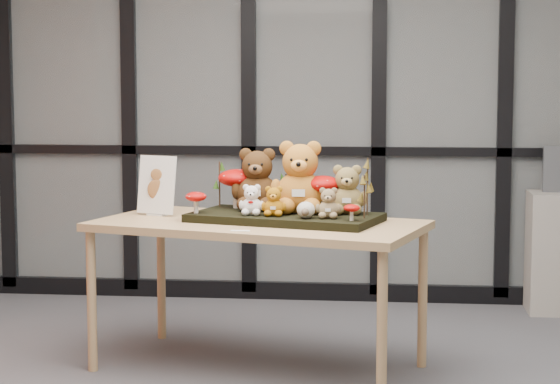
# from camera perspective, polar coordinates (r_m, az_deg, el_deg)

# --- Properties ---
(room_shell) EXTENTS (5.00, 5.00, 5.00)m
(room_shell) POSITION_cam_1_polar(r_m,az_deg,el_deg) (4.55, -0.35, 8.15)
(room_shell) COLOR #B0AEA6
(room_shell) RESTS_ON floor
(glass_partition) EXTENTS (4.90, 0.06, 2.78)m
(glass_partition) POSITION_cam_1_polar(r_m,az_deg,el_deg) (7.01, 1.90, 5.32)
(glass_partition) COLOR #2D383F
(glass_partition) RESTS_ON floor
(display_table) EXTENTS (1.86, 1.29, 0.79)m
(display_table) POSITION_cam_1_polar(r_m,az_deg,el_deg) (5.34, -1.24, -2.38)
(display_table) COLOR tan
(display_table) RESTS_ON floor
(diorama_tray) EXTENTS (1.07, 0.74, 0.04)m
(diorama_tray) POSITION_cam_1_polar(r_m,az_deg,el_deg) (5.34, 0.28, -1.45)
(diorama_tray) COLOR black
(diorama_tray) RESTS_ON display_table
(bear_pooh_yellow) EXTENTS (0.39, 0.37, 0.42)m
(bear_pooh_yellow) POSITION_cam_1_polar(r_m,az_deg,el_deg) (5.36, 1.15, 1.07)
(bear_pooh_yellow) COLOR #C07324
(bear_pooh_yellow) RESTS_ON diorama_tray
(bear_brown_medium) EXTENTS (0.34, 0.32, 0.37)m
(bear_brown_medium) POSITION_cam_1_polar(r_m,az_deg,el_deg) (5.48, -1.29, 0.91)
(bear_brown_medium) COLOR #41260F
(bear_brown_medium) RESTS_ON diorama_tray
(bear_tan_back) EXTENTS (0.26, 0.25, 0.28)m
(bear_tan_back) POSITION_cam_1_polar(r_m,az_deg,el_deg) (5.33, 3.80, 0.29)
(bear_tan_back) COLOR olive
(bear_tan_back) RESTS_ON diorama_tray
(bear_small_yellow) EXTENTS (0.16, 0.15, 0.17)m
(bear_small_yellow) POSITION_cam_1_polar(r_m,az_deg,el_deg) (5.23, -0.35, -0.43)
(bear_small_yellow) COLOR #AC670D
(bear_small_yellow) RESTS_ON diorama_tray
(bear_white_bow) EXTENTS (0.16, 0.16, 0.18)m
(bear_white_bow) POSITION_cam_1_polar(r_m,az_deg,el_deg) (5.27, -1.60, -0.35)
(bear_white_bow) COLOR white
(bear_white_bow) RESTS_ON diorama_tray
(bear_beige_small) EXTENTS (0.16, 0.15, 0.17)m
(bear_beige_small) POSITION_cam_1_polar(r_m,az_deg,el_deg) (5.15, 2.74, -0.53)
(bear_beige_small) COLOR olive
(bear_beige_small) RESTS_ON diorama_tray
(plush_cream_hedgehog) EXTENTS (0.09, 0.08, 0.09)m
(plush_cream_hedgehog) POSITION_cam_1_polar(r_m,az_deg,el_deg) (5.15, 1.47, -0.97)
(plush_cream_hedgehog) COLOR beige
(plush_cream_hedgehog) RESTS_ON diorama_tray
(mushroom_back_left) EXTENTS (0.21, 0.21, 0.24)m
(mushroom_back_left) POSITION_cam_1_polar(r_m,az_deg,el_deg) (5.56, -2.40, 0.31)
(mushroom_back_left) COLOR #A90805
(mushroom_back_left) RESTS_ON diorama_tray
(mushroom_back_right) EXTENTS (0.20, 0.20, 0.22)m
(mushroom_back_right) POSITION_cam_1_polar(r_m,az_deg,el_deg) (5.36, 2.39, -0.01)
(mushroom_back_right) COLOR #A90805
(mushroom_back_right) RESTS_ON diorama_tray
(mushroom_front_left) EXTENTS (0.11, 0.11, 0.12)m
(mushroom_front_left) POSITION_cam_1_polar(r_m,az_deg,el_deg) (5.36, -4.75, -0.53)
(mushroom_front_left) COLOR #A90805
(mushroom_front_left) RESTS_ON diorama_tray
(mushroom_front_right) EXTENTS (0.08, 0.08, 0.09)m
(mushroom_front_right) POSITION_cam_1_polar(r_m,az_deg,el_deg) (5.07, 4.05, -1.11)
(mushroom_front_right) COLOR #A90805
(mushroom_front_right) RESTS_ON diorama_tray
(sprig_green_far_left) EXTENTS (0.05, 0.05, 0.25)m
(sprig_green_far_left) POSITION_cam_1_polar(r_m,az_deg,el_deg) (5.61, -3.42, 0.44)
(sprig_green_far_left) COLOR #123C0D
(sprig_green_far_left) RESTS_ON diorama_tray
(sprig_green_mid_left) EXTENTS (0.05, 0.05, 0.24)m
(sprig_green_mid_left) POSITION_cam_1_polar(r_m,az_deg,el_deg) (5.58, -1.38, 0.33)
(sprig_green_mid_left) COLOR #123C0D
(sprig_green_mid_left) RESTS_ON diorama_tray
(sprig_dry_far_right) EXTENTS (0.05, 0.05, 0.30)m
(sprig_dry_far_right) POSITION_cam_1_polar(r_m,az_deg,el_deg) (5.27, 4.94, 0.31)
(sprig_dry_far_right) COLOR brown
(sprig_dry_far_right) RESTS_ON diorama_tray
(sprig_dry_mid_right) EXTENTS (0.05, 0.05, 0.22)m
(sprig_dry_mid_right) POSITION_cam_1_polar(r_m,az_deg,el_deg) (5.15, 4.77, -0.27)
(sprig_dry_mid_right) COLOR brown
(sprig_dry_mid_right) RESTS_ON diorama_tray
(sprig_green_centre) EXTENTS (0.05, 0.05, 0.19)m
(sprig_green_centre) POSITION_cam_1_polar(r_m,az_deg,el_deg) (5.52, 0.33, 0.04)
(sprig_green_centre) COLOR #123C0D
(sprig_green_centre) RESTS_ON diorama_tray
(sign_holder) EXTENTS (0.24, 0.13, 0.33)m
(sign_holder) POSITION_cam_1_polar(r_m,az_deg,el_deg) (5.61, -6.95, 0.26)
(sign_holder) COLOR silver
(sign_holder) RESTS_ON display_table
(label_card) EXTENTS (0.10, 0.03, 0.00)m
(label_card) POSITION_cam_1_polar(r_m,az_deg,el_deg) (5.00, -2.25, -2.19)
(label_card) COLOR white
(label_card) RESTS_ON display_table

